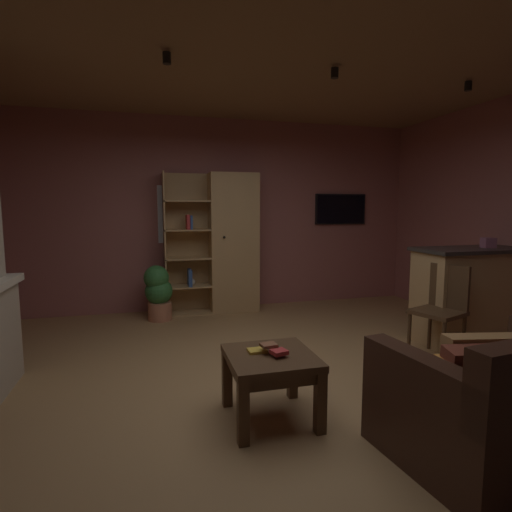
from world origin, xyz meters
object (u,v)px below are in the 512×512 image
at_px(table_book_0, 257,351).
at_px(dining_chair, 442,304).
at_px(kitchen_bar_counter, 481,294).
at_px(tissue_box, 488,243).
at_px(leather_couch, 510,404).
at_px(table_book_2, 269,345).
at_px(coffee_table, 271,367).
at_px(table_book_1, 279,352).
at_px(potted_floor_plant, 158,291).
at_px(bookshelf_cabinet, 227,244).
at_px(wall_mounted_tv, 340,209).

relative_size(table_book_0, dining_chair, 0.14).
bearing_deg(table_book_0, kitchen_bar_counter, 18.57).
bearing_deg(tissue_box, table_book_0, -162.12).
height_order(leather_couch, table_book_2, leather_couch).
xyz_separation_m(leather_couch, coffee_table, (-1.27, 0.75, 0.07)).
relative_size(table_book_1, table_book_2, 0.95).
bearing_deg(leather_couch, table_book_1, 150.73).
relative_size(tissue_box, leather_couch, 0.08).
distance_m(table_book_1, potted_floor_plant, 2.98).
relative_size(table_book_2, potted_floor_plant, 0.15).
bearing_deg(leather_couch, table_book_0, 148.78).
height_order(kitchen_bar_counter, potted_floor_plant, kitchen_bar_counter).
relative_size(bookshelf_cabinet, kitchen_bar_counter, 1.29).
xyz_separation_m(table_book_1, wall_mounted_tv, (2.12, 3.33, 0.96)).
relative_size(coffee_table, potted_floor_plant, 0.83).
xyz_separation_m(kitchen_bar_counter, dining_chair, (-0.77, -0.31, 0.00)).
distance_m(table_book_2, potted_floor_plant, 2.89).
bearing_deg(tissue_box, kitchen_bar_counter, 117.67).
relative_size(table_book_1, potted_floor_plant, 0.14).
xyz_separation_m(table_book_1, table_book_2, (-0.05, 0.08, 0.02)).
bearing_deg(table_book_1, bookshelf_cabinet, 85.44).
height_order(bookshelf_cabinet, wall_mounted_tv, bookshelf_cabinet).
xyz_separation_m(table_book_0, potted_floor_plant, (-0.62, 2.76, -0.09)).
relative_size(leather_couch, dining_chair, 1.72).
xyz_separation_m(kitchen_bar_counter, table_book_2, (-2.78, -1.00, 0.00)).
bearing_deg(dining_chair, table_book_2, -160.98).
bearing_deg(table_book_2, table_book_1, -59.63).
bearing_deg(wall_mounted_tv, table_book_0, -124.95).
bearing_deg(coffee_table, leather_couch, -30.60).
bearing_deg(table_book_1, tissue_box, 20.97).
bearing_deg(table_book_1, kitchen_bar_counter, 21.68).
bearing_deg(bookshelf_cabinet, table_book_0, -97.02).
height_order(coffee_table, table_book_1, table_book_1).
xyz_separation_m(bookshelf_cabinet, wall_mounted_tv, (1.87, 0.21, 0.49)).
bearing_deg(kitchen_bar_counter, coffee_table, -159.72).
relative_size(bookshelf_cabinet, coffee_table, 3.25).
xyz_separation_m(coffee_table, table_book_0, (-0.08, 0.07, 0.10)).
bearing_deg(dining_chair, wall_mounted_tv, 86.48).
height_order(leather_couch, dining_chair, dining_chair).
bearing_deg(table_book_1, coffee_table, 122.89).
bearing_deg(table_book_0, coffee_table, -40.03).
bearing_deg(dining_chair, table_book_1, -158.43).
distance_m(tissue_box, dining_chair, 1.02).
xyz_separation_m(dining_chair, potted_floor_plant, (-2.70, 2.11, -0.14)).
distance_m(bookshelf_cabinet, tissue_box, 3.25).
relative_size(table_book_0, wall_mounted_tv, 0.16).
height_order(tissue_box, coffee_table, tissue_box).
distance_m(kitchen_bar_counter, potted_floor_plant, 3.91).
xyz_separation_m(bookshelf_cabinet, table_book_0, (-0.37, -2.99, -0.50)).
xyz_separation_m(dining_chair, wall_mounted_tv, (0.16, 2.56, 0.94)).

